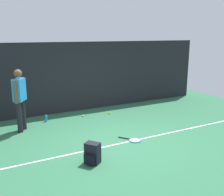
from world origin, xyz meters
TOP-DOWN VIEW (x-y plane):
  - ground_plane at (0.00, 0.00)m, footprint 12.00×12.00m
  - back_fence at (0.00, 3.00)m, footprint 10.00×0.10m
  - court_line at (0.00, -0.21)m, footprint 9.00×0.05m
  - tennis_player at (-2.05, 1.83)m, footprint 0.40×0.46m
  - tennis_racket at (0.30, -0.21)m, footprint 0.51×0.60m
  - backpack at (-1.10, -0.82)m, footprint 0.38×0.38m
  - tennis_ball_near_player at (-0.11, 2.21)m, footprint 0.07×0.07m
  - tennis_ball_by_fence at (0.80, 2.11)m, footprint 0.07×0.07m
  - water_bottle at (-1.27, 2.29)m, footprint 0.07×0.07m

SIDE VIEW (x-z plane):
  - ground_plane at x=0.00m, z-range 0.00..0.00m
  - court_line at x=0.00m, z-range 0.00..0.00m
  - tennis_racket at x=0.30m, z-range 0.00..0.03m
  - tennis_ball_near_player at x=-0.11m, z-range 0.00..0.07m
  - tennis_ball_by_fence at x=0.80m, z-range 0.00..0.07m
  - water_bottle at x=-1.27m, z-range 0.00..0.20m
  - backpack at x=-1.10m, z-range -0.01..0.43m
  - tennis_player at x=-2.05m, z-range 0.12..1.82m
  - back_fence at x=0.00m, z-range 0.00..2.35m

